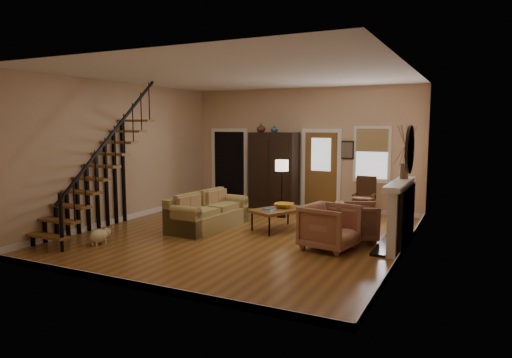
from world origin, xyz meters
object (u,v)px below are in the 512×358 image
at_px(armchair_right, 357,222).
at_px(armoire, 274,171).
at_px(sofa, 208,212).
at_px(side_chair, 364,197).
at_px(armchair_left, 330,227).
at_px(coffee_table, 279,219).
at_px(floor_lamp, 282,189).

bearing_deg(armchair_right, armoire, 30.47).
xyz_separation_m(sofa, side_chair, (2.82, 2.78, 0.13)).
bearing_deg(armchair_left, side_chair, 12.46).
height_order(armchair_left, side_chair, side_chair).
xyz_separation_m(coffee_table, side_chair, (1.36, 2.19, 0.27)).
bearing_deg(coffee_table, armchair_right, -5.47).
height_order(coffee_table, armchair_left, armchair_left).
height_order(sofa, armchair_left, armchair_left).
bearing_deg(armchair_left, coffee_table, 65.37).
distance_m(coffee_table, armchair_right, 1.78).
relative_size(armoire, coffee_table, 1.70).
bearing_deg(armchair_left, sofa, 92.12).
xyz_separation_m(armchair_right, floor_lamp, (-2.27, 1.49, 0.34)).
bearing_deg(coffee_table, side_chair, 58.12).
relative_size(sofa, floor_lamp, 1.40).
xyz_separation_m(armoire, sofa, (-0.27, -2.98, -0.67)).
bearing_deg(side_chair, armchair_left, -88.10).
xyz_separation_m(armoire, side_chair, (2.55, -0.20, -0.54)).
relative_size(coffee_table, side_chair, 1.21).
distance_m(armchair_left, armchair_right, 0.92).
height_order(armoire, side_chair, armoire).
xyz_separation_m(armoire, coffee_table, (1.19, -2.39, -0.81)).
distance_m(sofa, side_chair, 3.97).
bearing_deg(floor_lamp, armoire, 122.78).
relative_size(coffee_table, armchair_left, 1.33).
relative_size(armoire, sofa, 1.04).
bearing_deg(sofa, armchair_right, 11.79).
distance_m(armoire, side_chair, 2.61).
bearing_deg(armchair_left, armchair_right, -8.47).
bearing_deg(floor_lamp, armchair_left, -50.06).
bearing_deg(armchair_right, armchair_left, 142.29).
distance_m(armoire, coffee_table, 2.79).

